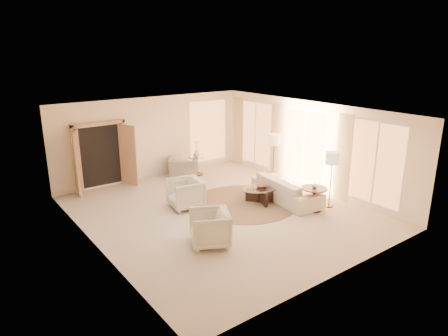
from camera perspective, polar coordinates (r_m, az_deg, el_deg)
room at (r=10.72m, az=-0.44°, el=0.66°), size 7.04×8.04×2.83m
windows_right at (r=13.07m, az=11.62°, el=3.05°), size 0.10×6.40×2.40m
window_back_corner at (r=15.16m, az=-2.24°, el=5.27°), size 1.70×0.10×2.40m
curtains_right at (r=13.64m, az=8.67°, el=3.57°), size 0.06×5.20×2.60m
french_doors at (r=13.25m, az=-17.05°, el=1.58°), size 1.95×0.66×2.16m
area_rug at (r=11.80m, az=2.86°, el=-4.98°), size 3.88×3.88×0.01m
sofa at (r=12.01m, az=8.89°, el=-3.01°), size 1.22×2.48×0.70m
armchair_left at (r=11.37m, az=-5.53°, el=-3.45°), size 0.98×1.02×0.92m
armchair_right at (r=9.25m, az=-2.06°, el=-8.35°), size 1.13×1.15×0.90m
accent_chair at (r=14.14m, az=-5.84°, el=0.59°), size 1.23×1.11×0.90m
coffee_table at (r=11.80m, az=5.39°, el=-3.55°), size 1.48×1.48×0.46m
end_table at (r=11.37m, az=12.73°, el=-3.79°), size 0.71×0.71×0.67m
side_table at (r=14.28m, az=-3.91°, el=0.61°), size 0.58×0.58×0.68m
floor_lamp_near at (r=13.26m, az=7.20°, el=3.75°), size 0.40×0.40×1.66m
floor_lamp_far at (r=11.52m, az=15.22°, el=1.04°), size 0.39×0.39×1.61m
bowl at (r=11.73m, az=5.42°, el=-2.58°), size 0.34×0.34×0.08m
end_vase at (r=11.27m, az=12.82°, el=-2.44°), size 0.16×0.16×0.16m
side_vase at (r=14.17m, az=-3.94°, el=2.12°), size 0.26×0.26×0.25m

